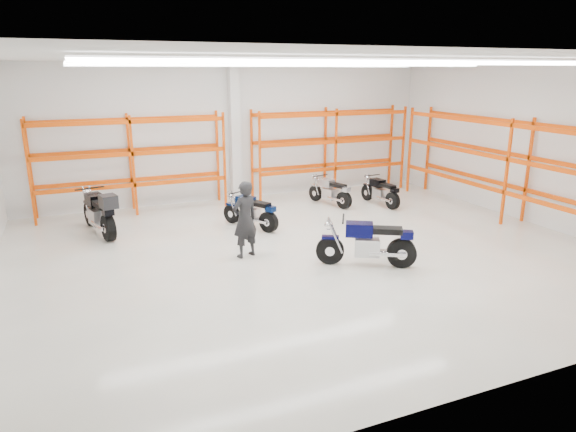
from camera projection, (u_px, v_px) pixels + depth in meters
name	position (u px, v px, depth m)	size (l,w,h in m)	color
ground	(309.00, 252.00, 12.44)	(14.00, 14.00, 0.00)	beige
room_shell	(310.00, 115.00, 11.56)	(14.02, 12.02, 4.51)	silver
motorcycle_main	(371.00, 244.00, 11.46)	(2.02, 1.27, 1.10)	black
motorcycle_back_a	(100.00, 213.00, 13.61)	(0.99, 2.44, 1.26)	black
motorcycle_back_b	(252.00, 212.00, 14.24)	(1.06, 1.78, 0.96)	black
motorcycle_back_c	(331.00, 192.00, 16.66)	(0.79, 1.83, 0.92)	black
motorcycle_back_d	(381.00, 192.00, 16.67)	(0.62, 1.87, 0.92)	black
standing_man	(245.00, 219.00, 11.94)	(0.66, 0.44, 1.82)	black
structural_column	(235.00, 133.00, 16.97)	(0.32, 0.32, 4.50)	white
pallet_racking_back_left	(131.00, 155.00, 15.52)	(5.67, 0.87, 3.00)	#E43B00
pallet_racking_back_right	(330.00, 143.00, 18.08)	(5.67, 0.87, 3.00)	#E43B00
pallet_racking_side	(519.00, 161.00, 14.38)	(0.87, 9.07, 3.00)	#E43B00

